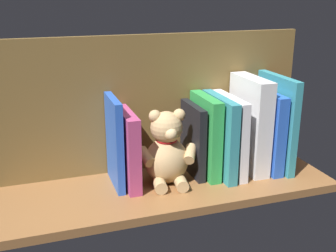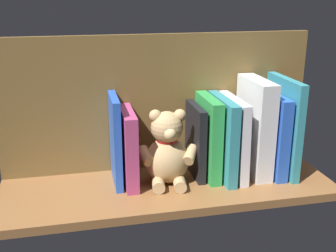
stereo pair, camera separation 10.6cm
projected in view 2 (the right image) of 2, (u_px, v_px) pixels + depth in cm
name	position (u px, v px, depth cm)	size (l,w,h in cm)	color
ground_plane	(168.00, 187.00, 111.38)	(86.49, 29.26, 2.20)	brown
shelf_back_panel	(158.00, 103.00, 116.63)	(86.49, 1.50, 37.60)	brown
book_0	(287.00, 128.00, 119.61)	(2.77, 12.38, 22.12)	red
book_1	(283.00, 126.00, 115.26)	(2.13, 18.94, 26.38)	teal
book_2	(270.00, 133.00, 115.66)	(3.11, 18.01, 22.21)	blue
dictionary_thick_white	(255.00, 127.00, 114.39)	(4.65, 17.13, 26.30)	silver
book_3	(238.00, 137.00, 116.92)	(1.27, 12.56, 19.52)	black
book_4	(233.00, 137.00, 113.51)	(2.49, 18.06, 21.62)	silver
book_5	(222.00, 138.00, 112.57)	(2.61, 18.58, 21.83)	teal
book_6	(208.00, 137.00, 113.02)	(3.07, 16.00, 21.93)	green
book_7	(195.00, 141.00, 113.54)	(2.03, 14.19, 19.70)	black
teddy_bear	(168.00, 151.00, 109.15)	(16.03, 13.91, 19.96)	tan
book_8	(128.00, 147.00, 108.97)	(3.17, 15.96, 19.62)	#B23F72
book_9	(115.00, 140.00, 108.51)	(1.86, 14.26, 23.38)	blue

